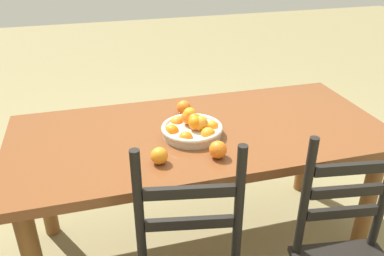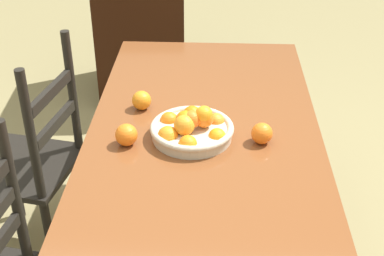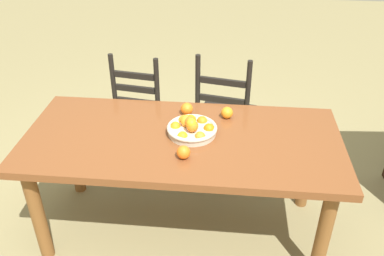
% 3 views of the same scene
% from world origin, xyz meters
% --- Properties ---
extents(dining_table, '(1.88, 0.85, 0.74)m').
position_xyz_m(dining_table, '(0.00, 0.00, 0.64)').
color(dining_table, brown).
rests_on(dining_table, ground).
extents(chair_near_window, '(0.49, 0.49, 1.00)m').
position_xyz_m(chair_near_window, '(0.24, 0.72, 0.46)').
color(chair_near_window, black).
rests_on(chair_near_window, ground).
extents(cabinet, '(0.71, 0.61, 1.07)m').
position_xyz_m(cabinet, '(1.87, 0.46, 0.53)').
color(cabinet, black).
rests_on(cabinet, ground).
extents(fruit_bowl, '(0.30, 0.30, 0.13)m').
position_xyz_m(fruit_bowl, '(0.05, 0.04, 0.78)').
color(fruit_bowl, beige).
rests_on(fruit_bowl, dining_table).
extents(orange_loose_0, '(0.08, 0.08, 0.08)m').
position_xyz_m(orange_loose_0, '(0.03, -0.20, 0.78)').
color(orange_loose_0, orange).
rests_on(orange_loose_0, dining_table).
extents(orange_loose_1, '(0.08, 0.08, 0.08)m').
position_xyz_m(orange_loose_1, '(-0.00, 0.27, 0.78)').
color(orange_loose_1, orange).
rests_on(orange_loose_1, dining_table).
extents(orange_loose_2, '(0.07, 0.07, 0.07)m').
position_xyz_m(orange_loose_2, '(0.26, 0.25, 0.78)').
color(orange_loose_2, orange).
rests_on(orange_loose_2, dining_table).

